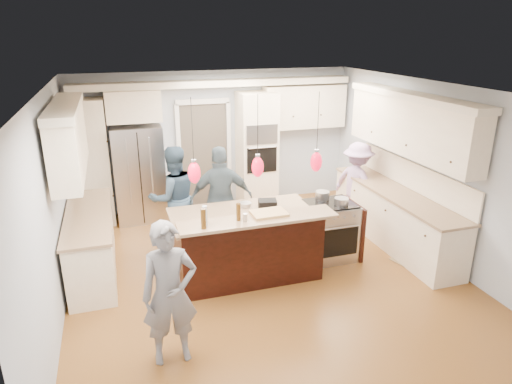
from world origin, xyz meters
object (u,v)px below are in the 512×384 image
person_far_left (174,198)px  kitchen_island (246,243)px  refrigerator (139,174)px  island_range (330,230)px  person_bar_end (170,294)px

person_far_left → kitchen_island: bearing=115.0°
refrigerator → island_range: bearing=-42.6°
refrigerator → person_bar_end: bearing=-89.8°
refrigerator → kitchen_island: size_ratio=0.86×
refrigerator → island_range: (2.71, -2.49, -0.44)m
island_range → person_far_left: size_ratio=0.54×
refrigerator → person_far_left: refrigerator is taller
island_range → person_bar_end: (-2.69, -1.65, 0.35)m
island_range → person_far_left: 2.55m
refrigerator → kitchen_island: bearing=-63.1°
person_bar_end → person_far_left: (0.43, 2.76, 0.05)m
person_far_left → refrigerator: bearing=-82.4°
refrigerator → kitchen_island: refrigerator is taller
kitchen_island → person_far_left: 1.51m
refrigerator → kitchen_island: (1.30, -2.57, -0.42)m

